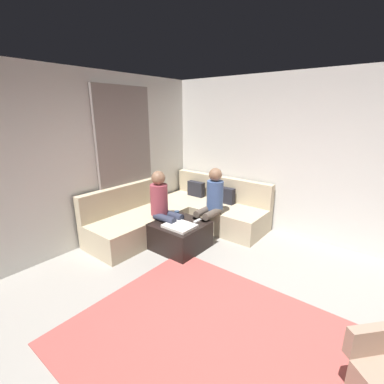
{
  "coord_description": "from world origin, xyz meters",
  "views": [
    {
      "loc": [
        0.94,
        -1.61,
        2.1
      ],
      "look_at": [
        -1.63,
        1.63,
        0.85
      ],
      "focal_mm": 25.19,
      "sensor_mm": 36.0,
      "label": 1
    }
  ],
  "objects_px": {
    "sectional_couch": "(181,214)",
    "ottoman": "(180,235)",
    "coffee_mug": "(177,214)",
    "person_on_couch_back": "(212,201)",
    "person_on_couch_side": "(164,205)",
    "game_remote": "(197,221)"
  },
  "relations": [
    {
      "from": "sectional_couch",
      "to": "person_on_couch_back",
      "type": "height_order",
      "value": "person_on_couch_back"
    },
    {
      "from": "ottoman",
      "to": "game_remote",
      "type": "bearing_deg",
      "value": 50.71
    },
    {
      "from": "sectional_couch",
      "to": "person_on_couch_back",
      "type": "xyz_separation_m",
      "value": [
        0.63,
        0.06,
        0.38
      ]
    },
    {
      "from": "sectional_couch",
      "to": "person_on_couch_side",
      "type": "distance_m",
      "value": 0.72
    },
    {
      "from": "game_remote",
      "to": "person_on_couch_side",
      "type": "bearing_deg",
      "value": -152.74
    },
    {
      "from": "game_remote",
      "to": "person_on_couch_back",
      "type": "bearing_deg",
      "value": 91.52
    },
    {
      "from": "coffee_mug",
      "to": "person_on_couch_side",
      "type": "relative_size",
      "value": 0.08
    },
    {
      "from": "coffee_mug",
      "to": "person_on_couch_side",
      "type": "height_order",
      "value": "person_on_couch_side"
    },
    {
      "from": "game_remote",
      "to": "ottoman",
      "type": "bearing_deg",
      "value": -129.29
    },
    {
      "from": "ottoman",
      "to": "person_on_couch_side",
      "type": "bearing_deg",
      "value": -173.98
    },
    {
      "from": "game_remote",
      "to": "person_on_couch_side",
      "type": "distance_m",
      "value": 0.6
    },
    {
      "from": "coffee_mug",
      "to": "person_on_couch_side",
      "type": "xyz_separation_m",
      "value": [
        -0.09,
        -0.21,
        0.19
      ]
    },
    {
      "from": "game_remote",
      "to": "person_on_couch_back",
      "type": "height_order",
      "value": "person_on_couch_back"
    },
    {
      "from": "game_remote",
      "to": "person_on_couch_back",
      "type": "relative_size",
      "value": 0.12
    },
    {
      "from": "coffee_mug",
      "to": "person_on_couch_back",
      "type": "xyz_separation_m",
      "value": [
        0.39,
        0.44,
        0.19
      ]
    },
    {
      "from": "ottoman",
      "to": "game_remote",
      "type": "relative_size",
      "value": 5.07
    },
    {
      "from": "ottoman",
      "to": "coffee_mug",
      "type": "bearing_deg",
      "value": 140.71
    },
    {
      "from": "coffee_mug",
      "to": "person_on_couch_back",
      "type": "relative_size",
      "value": 0.08
    },
    {
      "from": "sectional_couch",
      "to": "ottoman",
      "type": "bearing_deg",
      "value": -50.91
    },
    {
      "from": "sectional_couch",
      "to": "person_on_couch_back",
      "type": "relative_size",
      "value": 2.12
    },
    {
      "from": "sectional_couch",
      "to": "game_remote",
      "type": "relative_size",
      "value": 17.0
    },
    {
      "from": "sectional_couch",
      "to": "coffee_mug",
      "type": "height_order",
      "value": "sectional_couch"
    }
  ]
}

